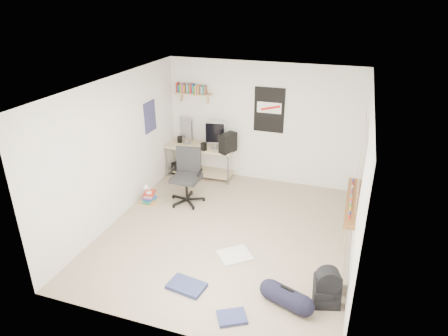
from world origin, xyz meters
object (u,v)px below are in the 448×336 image
(desk, at_px, (202,160))
(duffel_bag, at_px, (286,297))
(office_chair, at_px, (186,179))
(book_stack, at_px, (149,196))
(backpack, at_px, (327,291))

(desk, xyz_separation_m, duffel_bag, (2.51, -3.38, -0.22))
(desk, xyz_separation_m, office_chair, (0.18, -1.24, 0.12))
(duffel_bag, height_order, book_stack, duffel_bag)
(backpack, bearing_deg, desk, 117.30)
(backpack, xyz_separation_m, duffel_bag, (-0.49, -0.21, -0.06))
(backpack, distance_m, book_stack, 3.88)
(duffel_bag, bearing_deg, office_chair, 157.49)
(backpack, bearing_deg, book_stack, 138.30)
(desk, relative_size, book_stack, 3.36)
(backpack, bearing_deg, duffel_bag, -173.08)
(office_chair, distance_m, book_stack, 0.80)
(desk, distance_m, office_chair, 1.26)
(office_chair, height_order, book_stack, office_chair)
(book_stack, bearing_deg, duffel_bag, -32.01)
(desk, distance_m, duffel_bag, 4.22)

